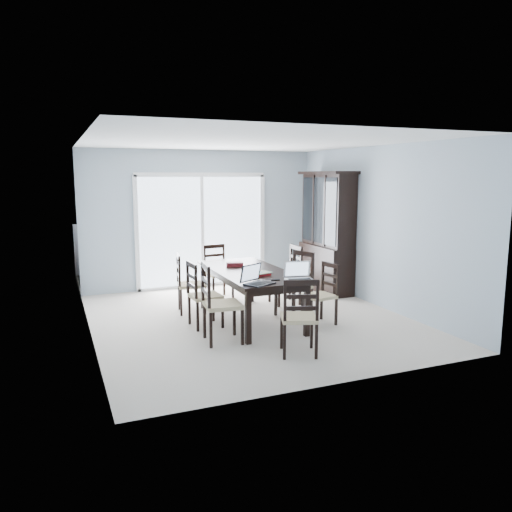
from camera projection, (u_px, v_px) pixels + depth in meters
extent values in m
plane|color=beige|center=(250.00, 320.00, 7.44)|extent=(5.00, 5.00, 0.00)
plane|color=white|center=(250.00, 142.00, 7.03)|extent=(5.00, 5.00, 0.00)
cube|color=#9AABB8|center=(202.00, 219.00, 9.52)|extent=(4.50, 0.02, 2.60)
cube|color=#9AABB8|center=(87.00, 241.00, 6.39)|extent=(0.02, 5.00, 2.60)
cube|color=#9AABB8|center=(379.00, 227.00, 8.08)|extent=(0.02, 5.00, 2.60)
cube|color=gray|center=(190.00, 278.00, 10.65)|extent=(4.50, 2.00, 0.10)
cube|color=#99999E|center=(178.00, 245.00, 11.46)|extent=(4.50, 0.06, 1.10)
cube|color=black|center=(250.00, 272.00, 7.33)|extent=(1.00, 2.20, 0.04)
cube|color=black|center=(250.00, 276.00, 7.34)|extent=(0.88, 2.08, 0.10)
cube|color=black|center=(248.00, 318.00, 6.32)|extent=(0.07, 0.07, 0.69)
cube|color=black|center=(307.00, 311.00, 6.63)|extent=(0.07, 0.07, 0.69)
cube|color=black|center=(204.00, 286.00, 8.14)|extent=(0.07, 0.07, 0.69)
cube|color=black|center=(251.00, 282.00, 8.46)|extent=(0.07, 0.07, 0.69)
cube|color=black|center=(326.00, 268.00, 9.27)|extent=(0.45, 1.30, 0.85)
cube|color=black|center=(328.00, 210.00, 9.11)|extent=(0.38, 1.30, 1.30)
cube|color=black|center=(328.00, 173.00, 8.99)|extent=(0.50, 1.38, 0.05)
cube|color=black|center=(331.00, 212.00, 8.65)|extent=(0.02, 0.36, 1.18)
cube|color=black|center=(319.00, 210.00, 9.04)|extent=(0.02, 0.36, 1.18)
cube|color=black|center=(308.00, 209.00, 9.42)|extent=(0.02, 0.36, 1.18)
cube|color=silver|center=(202.00, 232.00, 9.54)|extent=(2.40, 0.02, 2.10)
cube|color=white|center=(201.00, 175.00, 9.35)|extent=(2.52, 0.05, 0.08)
cube|color=white|center=(202.00, 232.00, 9.53)|extent=(0.06, 0.05, 2.10)
cube|color=white|center=(203.00, 285.00, 9.69)|extent=(2.52, 0.05, 0.05)
cube|color=black|center=(204.00, 321.00, 6.57)|extent=(0.04, 0.04, 0.46)
cube|color=black|center=(211.00, 330.00, 6.19)|extent=(0.04, 0.04, 0.46)
cube|color=black|center=(234.00, 319.00, 6.69)|extent=(0.04, 0.04, 0.46)
cube|color=black|center=(242.00, 327.00, 6.30)|extent=(0.04, 0.04, 0.46)
cube|color=tan|center=(223.00, 305.00, 6.39)|extent=(0.49, 0.49, 0.05)
cube|color=black|center=(189.00, 310.00, 7.18)|extent=(0.04, 0.04, 0.41)
cube|color=black|center=(198.00, 317.00, 6.85)|extent=(0.04, 0.04, 0.41)
cube|color=black|center=(213.00, 307.00, 7.33)|extent=(0.04, 0.04, 0.41)
cube|color=black|center=(222.00, 314.00, 7.01)|extent=(0.04, 0.04, 0.41)
cube|color=tan|center=(205.00, 296.00, 7.06)|extent=(0.43, 0.43, 0.05)
cube|color=black|center=(179.00, 297.00, 7.96)|extent=(0.04, 0.04, 0.41)
cube|color=black|center=(181.00, 303.00, 7.61)|extent=(0.04, 0.04, 0.41)
cube|color=black|center=(202.00, 296.00, 8.05)|extent=(0.04, 0.04, 0.41)
cube|color=black|center=(205.00, 301.00, 7.70)|extent=(0.04, 0.04, 0.41)
cube|color=tan|center=(192.00, 285.00, 7.79)|extent=(0.46, 0.46, 0.05)
cube|color=black|center=(336.00, 312.00, 7.14)|extent=(0.04, 0.04, 0.39)
cube|color=black|center=(321.00, 307.00, 7.43)|extent=(0.04, 0.04, 0.39)
cube|color=black|center=(317.00, 315.00, 6.97)|extent=(0.04, 0.04, 0.39)
cube|color=black|center=(302.00, 310.00, 7.26)|extent=(0.04, 0.04, 0.39)
cube|color=tan|center=(319.00, 296.00, 7.16)|extent=(0.43, 0.43, 0.05)
cube|color=black|center=(311.00, 302.00, 7.60)|extent=(0.05, 0.05, 0.43)
cube|color=black|center=(293.00, 298.00, 7.88)|extent=(0.05, 0.05, 0.43)
cube|color=black|center=(294.00, 307.00, 7.35)|extent=(0.05, 0.05, 0.43)
cube|color=black|center=(276.00, 302.00, 7.63)|extent=(0.05, 0.05, 0.43)
cube|color=tan|center=(294.00, 286.00, 7.58)|extent=(0.54, 0.54, 0.05)
cube|color=black|center=(300.00, 292.00, 8.25)|extent=(0.04, 0.04, 0.43)
cube|color=black|center=(290.00, 287.00, 8.60)|extent=(0.04, 0.04, 0.43)
cube|color=black|center=(279.00, 294.00, 8.11)|extent=(0.04, 0.04, 0.43)
cube|color=black|center=(270.00, 289.00, 8.46)|extent=(0.04, 0.04, 0.43)
cube|color=tan|center=(285.00, 277.00, 8.32)|extent=(0.42, 0.42, 0.05)
cube|color=black|center=(284.00, 342.00, 5.80)|extent=(0.04, 0.04, 0.42)
cube|color=black|center=(316.00, 342.00, 5.82)|extent=(0.04, 0.04, 0.42)
cube|color=black|center=(282.00, 332.00, 6.17)|extent=(0.04, 0.04, 0.42)
cube|color=black|center=(312.00, 332.00, 6.19)|extent=(0.04, 0.04, 0.42)
cube|color=tan|center=(299.00, 318.00, 5.96)|extent=(0.53, 0.53, 0.05)
cube|color=black|center=(224.00, 284.00, 8.95)|extent=(0.04, 0.04, 0.41)
cube|color=black|center=(205.00, 286.00, 8.78)|extent=(0.04, 0.04, 0.41)
cube|color=black|center=(233.00, 288.00, 8.63)|extent=(0.04, 0.04, 0.41)
cube|color=black|center=(213.00, 290.00, 8.46)|extent=(0.04, 0.04, 0.41)
cube|color=tan|center=(219.00, 274.00, 8.67)|extent=(0.44, 0.44, 0.05)
cube|color=black|center=(260.00, 284.00, 6.38)|extent=(0.44, 0.39, 0.02)
cube|color=silver|center=(260.00, 274.00, 6.36)|extent=(0.31, 0.18, 0.19)
cube|color=silver|center=(300.00, 280.00, 6.60)|extent=(0.40, 0.32, 0.02)
cube|color=silver|center=(300.00, 271.00, 6.58)|extent=(0.32, 0.11, 0.19)
cube|color=maroon|center=(261.00, 274.00, 6.97)|extent=(0.26, 0.21, 0.03)
cube|color=gold|center=(262.00, 273.00, 6.97)|extent=(0.30, 0.26, 0.01)
cube|color=black|center=(275.00, 280.00, 6.63)|extent=(0.13, 0.09, 0.01)
cube|color=#4D100F|center=(235.00, 264.00, 7.64)|extent=(0.27, 0.18, 0.06)
cube|color=brown|center=(144.00, 260.00, 10.28)|extent=(1.77, 1.62, 0.80)
cube|color=gray|center=(144.00, 239.00, 10.21)|extent=(1.82, 1.67, 0.05)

